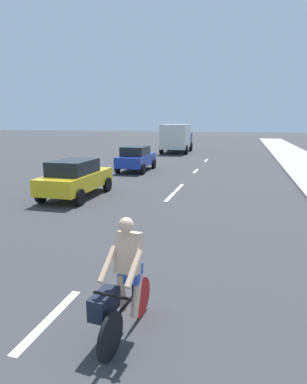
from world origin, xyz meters
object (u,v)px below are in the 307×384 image
object	(u,v)px
cyclist	(123,284)
delivery_truck	(177,138)
parked_car_yellow	(76,177)
parked_car_blue	(136,158)

from	to	relation	value
cyclist	delivery_truck	world-z (taller)	delivery_truck
cyclist	parked_car_yellow	size ratio (longest dim) A/B	0.46
parked_car_yellow	parked_car_blue	size ratio (longest dim) A/B	1.02
cyclist	parked_car_blue	distance (m)	16.50
delivery_truck	parked_car_yellow	bearing A→B (deg)	-92.74
parked_car_blue	delivery_truck	distance (m)	12.97
parked_car_yellow	delivery_truck	world-z (taller)	delivery_truck
parked_car_yellow	cyclist	bearing A→B (deg)	-58.07
parked_car_yellow	delivery_truck	xyz separation A→B (m)	(0.15, 20.64, 0.67)
parked_car_blue	cyclist	bearing A→B (deg)	-73.28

